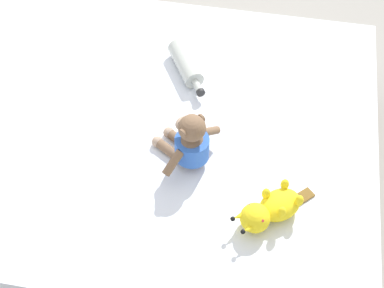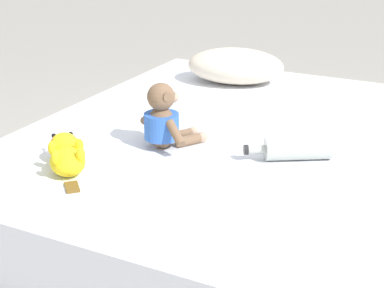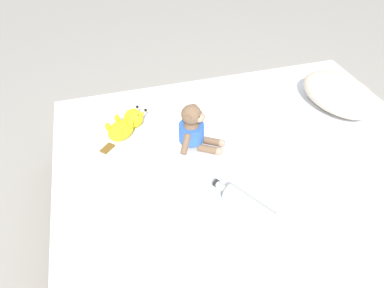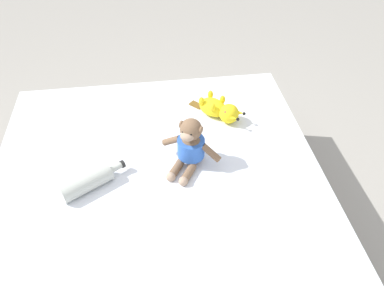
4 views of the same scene
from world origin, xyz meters
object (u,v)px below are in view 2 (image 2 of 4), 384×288
(pillow, at_px, (235,66))
(bed, at_px, (230,189))
(plush_monkey, at_px, (164,121))
(glass_bottle, at_px, (296,148))
(plush_yellow_creature, at_px, (66,155))

(pillow, bearing_deg, bed, -68.19)
(plush_monkey, bearing_deg, glass_bottle, 12.55)
(pillow, xyz_separation_m, glass_bottle, (0.54, -0.77, -0.04))
(bed, height_order, plush_yellow_creature, plush_yellow_creature)
(glass_bottle, bearing_deg, plush_yellow_creature, -147.74)
(pillow, distance_m, plush_monkey, 0.88)
(pillow, height_order, glass_bottle, pillow)
(glass_bottle, bearing_deg, bed, 153.39)
(bed, bearing_deg, glass_bottle, -26.61)
(plush_yellow_creature, bearing_deg, pillow, 85.42)
(plush_monkey, bearing_deg, plush_yellow_creature, -122.30)
(pillow, relative_size, plush_monkey, 1.99)
(bed, relative_size, plush_yellow_creature, 6.84)
(bed, xyz_separation_m, pillow, (-0.25, 0.62, 0.32))
(bed, distance_m, plush_yellow_creature, 0.71)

